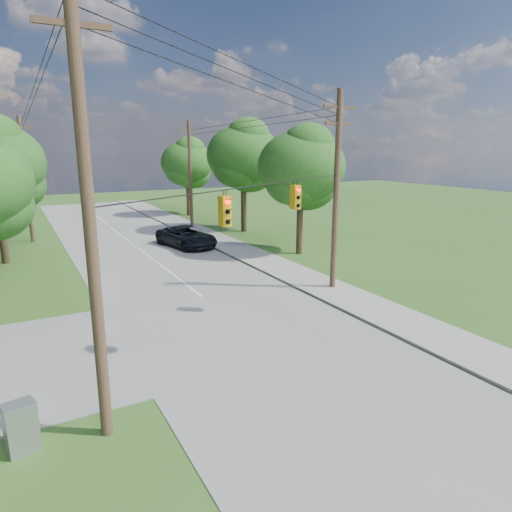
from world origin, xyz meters
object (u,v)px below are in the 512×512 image
pole_ne (336,189)px  car_main_north (187,237)px  pole_sw (88,207)px  pole_north_w (26,179)px  control_cabinet (21,427)px  pole_north_e (190,174)px

pole_ne → car_main_north: size_ratio=1.82×
pole_sw → pole_north_w: (-0.40, 29.60, -1.10)m
pole_sw → pole_ne: bearing=29.4°
car_main_north → control_cabinet: 24.59m
control_cabinet → pole_ne: bearing=11.3°
pole_ne → control_cabinet: (-15.55, -7.34, -4.79)m
pole_ne → pole_north_w: size_ratio=1.05×
pole_ne → pole_north_w: (-13.90, 22.00, -0.34)m
pole_ne → pole_north_w: pole_ne is taller
pole_north_e → control_cabinet: 33.50m
pole_ne → car_main_north: pole_ne is taller
pole_north_w → pole_sw: bearing=-89.2°
pole_ne → car_main_north: bearing=103.6°
pole_north_e → car_main_north: 9.66m
car_main_north → control_cabinet: (-12.15, -21.38, -0.15)m
pole_sw → control_cabinet: (-2.05, 0.26, -5.55)m
pole_ne → pole_north_w: 26.03m
pole_ne → control_cabinet: 17.85m
pole_north_w → car_main_north: (10.50, -7.95, -4.30)m
pole_north_e → control_cabinet: bearing=-117.9°
pole_ne → pole_north_e: (-0.00, 22.00, -0.34)m
pole_ne → control_cabinet: bearing=-154.7°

